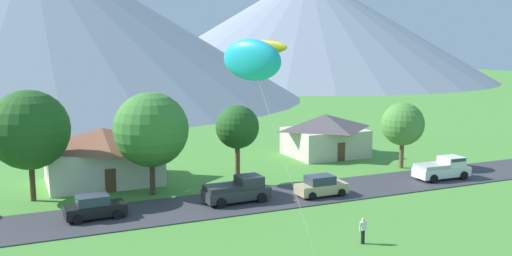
# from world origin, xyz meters

# --- Properties ---
(road_strip) EXTENTS (160.00, 6.66, 0.08)m
(road_strip) POSITION_xyz_m (0.00, 25.93, 0.04)
(road_strip) COLOR #38383D
(road_strip) RESTS_ON ground
(mountain_west_ridge) EXTENTS (96.22, 96.22, 25.57)m
(mountain_west_ridge) POSITION_xyz_m (4.59, 154.01, 12.78)
(mountain_west_ridge) COLOR #8E939E
(mountain_west_ridge) RESTS_ON ground
(mountain_east_ridge) EXTENTS (125.00, 125.00, 36.44)m
(mountain_east_ridge) POSITION_xyz_m (84.86, 158.02, 18.22)
(mountain_east_ridge) COLOR gray
(mountain_east_ridge) RESTS_ON ground
(mountain_far_east_ridge) EXTENTS (119.09, 119.09, 35.50)m
(mountain_far_east_ridge) POSITION_xyz_m (-4.32, 122.56, 17.75)
(mountain_far_east_ridge) COLOR gray
(mountain_far_east_ridge) RESTS_ON ground
(house_leftmost) EXTENTS (10.40, 7.85, 4.98)m
(house_leftmost) POSITION_xyz_m (-3.36, 36.79, 2.58)
(house_leftmost) COLOR beige
(house_leftmost) RESTS_ON ground
(house_left_center) EXTENTS (8.55, 7.29, 4.65)m
(house_left_center) POSITION_xyz_m (21.22, 39.40, 2.41)
(house_left_center) COLOR beige
(house_left_center) RESTS_ON ground
(tree_left_of_center) EXTENTS (4.28, 4.28, 6.61)m
(tree_left_of_center) POSITION_xyz_m (24.94, 30.76, 4.44)
(tree_left_of_center) COLOR brown
(tree_left_of_center) RESTS_ON ground
(tree_center) EXTENTS (3.84, 3.84, 7.10)m
(tree_center) POSITION_xyz_m (7.39, 31.23, 5.13)
(tree_center) COLOR brown
(tree_center) RESTS_ON ground
(tree_right_of_center) EXTENTS (6.15, 6.15, 8.53)m
(tree_right_of_center) POSITION_xyz_m (-0.30, 31.00, 5.45)
(tree_right_of_center) COLOR #4C3823
(tree_right_of_center) RESTS_ON ground
(tree_near_right) EXTENTS (6.28, 6.28, 8.86)m
(tree_near_right) POSITION_xyz_m (-9.45, 32.99, 5.71)
(tree_near_right) COLOR #4C3823
(tree_near_right) RESTS_ON ground
(parked_car_tan_west_end) EXTENTS (4.22, 2.11, 1.68)m
(parked_car_tan_west_end) POSITION_xyz_m (12.13, 24.80, 0.87)
(parked_car_tan_west_end) COLOR tan
(parked_car_tan_west_end) RESTS_ON road_strip
(parked_car_black_mid_east) EXTENTS (4.27, 2.22, 1.68)m
(parked_car_black_mid_east) POSITION_xyz_m (-5.67, 26.11, 0.87)
(parked_car_black_mid_east) COLOR black
(parked_car_black_mid_east) RESTS_ON road_strip
(pickup_truck_white_west_side) EXTENTS (5.27, 2.46, 1.99)m
(pickup_truck_white_west_side) POSITION_xyz_m (25.34, 25.29, 1.06)
(pickup_truck_white_west_side) COLOR white
(pickup_truck_white_west_side) RESTS_ON road_strip
(pickup_truck_charcoal_east_side) EXTENTS (5.26, 2.46, 1.99)m
(pickup_truck_charcoal_east_side) POSITION_xyz_m (5.26, 25.88, 1.06)
(pickup_truck_charcoal_east_side) COLOR #333338
(pickup_truck_charcoal_east_side) RESTS_ON road_strip
(kite_flyer_with_kite) EXTENTS (3.66, 6.05, 12.71)m
(kite_flyer_with_kite) POSITION_xyz_m (-0.15, 10.57, 11.52)
(kite_flyer_with_kite) COLOR black
(kite_flyer_with_kite) RESTS_ON ground
(watcher_person) EXTENTS (0.56, 0.24, 1.68)m
(watcher_person) POSITION_xyz_m (8.91, 14.22, 0.88)
(watcher_person) COLOR black
(watcher_person) RESTS_ON ground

